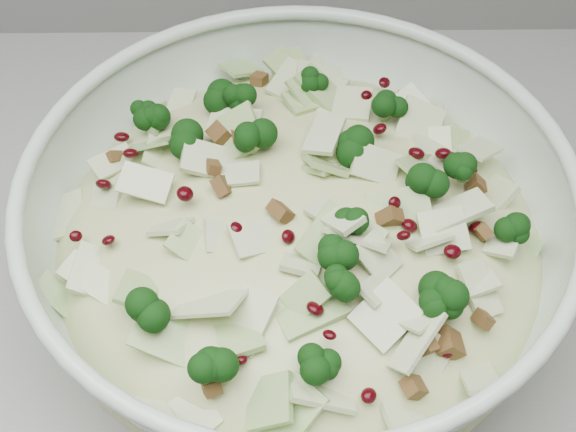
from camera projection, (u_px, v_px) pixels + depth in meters
name	position (u px, v px, depth m)	size (l,w,h in m)	color
mixing_bowl	(298.00, 246.00, 0.61)	(0.51, 0.51, 0.16)	silver
salad	(299.00, 225.00, 0.59)	(0.39, 0.39, 0.16)	beige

